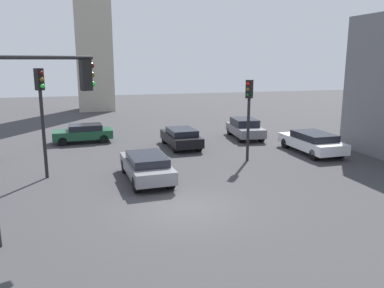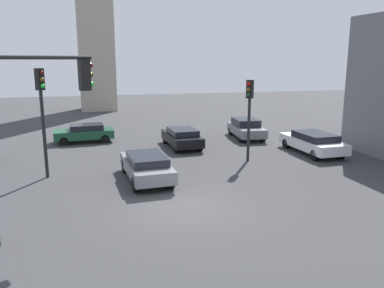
{
  "view_description": "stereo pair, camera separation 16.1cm",
  "coord_description": "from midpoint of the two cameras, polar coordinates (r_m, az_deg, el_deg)",
  "views": [
    {
      "loc": [
        -3.48,
        -13.68,
        5.59
      ],
      "look_at": [
        1.43,
        4.01,
        1.6
      ],
      "focal_mm": 36.32,
      "sensor_mm": 36.0,
      "label": 1
    },
    {
      "loc": [
        -3.33,
        -13.73,
        5.59
      ],
      "look_at": [
        1.43,
        4.01,
        1.6
      ],
      "focal_mm": 36.32,
      "sensor_mm": 36.0,
      "label": 2
    }
  ],
  "objects": [
    {
      "name": "car_2",
      "position": [
        24.69,
        17.54,
        0.28
      ],
      "size": [
        2.06,
        4.75,
        1.29
      ],
      "rotation": [
        0.0,
        0.0,
        1.59
      ],
      "color": "silver",
      "rests_on": "ground_plane"
    },
    {
      "name": "car_6",
      "position": [
        28.45,
        8.12,
        2.33
      ],
      "size": [
        2.18,
        4.22,
        1.4
      ],
      "rotation": [
        0.0,
        0.0,
        -1.66
      ],
      "color": "slate",
      "rests_on": "ground_plane"
    },
    {
      "name": "traffic_light_2",
      "position": [
        19.45,
        -20.97,
        5.68
      ],
      "size": [
        0.45,
        0.48,
        5.21
      ],
      "rotation": [
        0.0,
        0.0,
        -0.89
      ],
      "color": "black",
      "rests_on": "ground_plane"
    },
    {
      "name": "ground_plane",
      "position": [
        15.19,
        -0.99,
        -9.32
      ],
      "size": [
        100.07,
        100.07,
        0.0
      ],
      "primitive_type": "plane",
      "color": "#38383A"
    },
    {
      "name": "traffic_light_1",
      "position": [
        21.57,
        8.62,
        5.74
      ],
      "size": [
        0.47,
        0.46,
        4.53
      ],
      "rotation": [
        0.0,
        0.0,
        -2.39
      ],
      "color": "black",
      "rests_on": "ground_plane"
    },
    {
      "name": "traffic_light_0",
      "position": [
        12.77,
        -21.74,
        5.14
      ],
      "size": [
        3.21,
        1.36,
        5.99
      ],
      "rotation": [
        0.0,
        0.0,
        0.36
      ],
      "color": "black",
      "rests_on": "ground_plane"
    },
    {
      "name": "car_3",
      "position": [
        18.39,
        -6.47,
        -3.19
      ],
      "size": [
        2.06,
        4.61,
        1.28
      ],
      "rotation": [
        0.0,
        0.0,
        1.63
      ],
      "color": "slate",
      "rests_on": "ground_plane"
    },
    {
      "name": "car_5",
      "position": [
        25.18,
        -1.29,
        1.02
      ],
      "size": [
        1.95,
        4.21,
        1.26
      ],
      "rotation": [
        0.0,
        0.0,
        1.61
      ],
      "color": "black",
      "rests_on": "ground_plane"
    },
    {
      "name": "car_1",
      "position": [
        27.73,
        -15.34,
        1.62
      ],
      "size": [
        4.02,
        1.94,
        1.24
      ],
      "rotation": [
        0.0,
        0.0,
        3.19
      ],
      "color": "#19472D",
      "rests_on": "ground_plane"
    }
  ]
}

